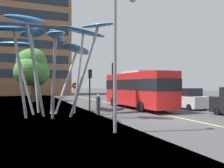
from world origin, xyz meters
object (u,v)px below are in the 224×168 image
at_px(traffic_light_kerb_near, 114,79).
at_px(street_lamp, 120,43).
at_px(car_parked_mid, 188,99).
at_px(car_parked_far, 152,96).
at_px(red_bus, 137,88).
at_px(leaf_sculpture, 49,40).
at_px(traffic_light_kerb_far, 90,81).
at_px(pedestrian, 98,104).
at_px(no_entry_sign, 75,91).

distance_m(traffic_light_kerb_near, street_lamp, 4.81).
distance_m(traffic_light_kerb_near, car_parked_mid, 10.47).
relative_size(traffic_light_kerb_near, car_parked_far, 1.05).
xyz_separation_m(car_parked_mid, street_lamp, (-10.95, -8.01, 3.67)).
relative_size(red_bus, car_parked_mid, 2.70).
xyz_separation_m(leaf_sculpture, car_parked_mid, (13.52, -0.75, -5.13)).
bearing_deg(traffic_light_kerb_near, car_parked_mid, 21.38).
distance_m(red_bus, traffic_light_kerb_far, 5.35).
bearing_deg(traffic_light_kerb_near, red_bus, 50.23).
distance_m(leaf_sculpture, car_parked_mid, 14.47).
relative_size(pedestrian, no_entry_sign, 0.63).
bearing_deg(car_parked_far, car_parked_mid, -92.01).
height_order(red_bus, traffic_light_kerb_far, red_bus).
bearing_deg(traffic_light_kerb_far, leaf_sculpture, -169.85).
bearing_deg(leaf_sculpture, traffic_light_kerb_near, -48.90).
bearing_deg(leaf_sculpture, car_parked_mid, -3.19).
height_order(car_parked_far, no_entry_sign, no_entry_sign).
height_order(pedestrian, no_entry_sign, no_entry_sign).
xyz_separation_m(red_bus, no_entry_sign, (-5.98, 2.15, -0.34)).
xyz_separation_m(traffic_light_kerb_near, pedestrian, (-0.23, 2.81, -2.04)).
bearing_deg(no_entry_sign, car_parked_mid, -22.45).
bearing_deg(red_bus, no_entry_sign, 160.26).
bearing_deg(red_bus, leaf_sculpture, -170.59).
distance_m(traffic_light_kerb_far, pedestrian, 3.05).
relative_size(red_bus, traffic_light_kerb_far, 2.85).
distance_m(traffic_light_kerb_near, pedestrian, 3.48).
xyz_separation_m(car_parked_far, pedestrian, (-10.07, -8.21, -0.11)).
distance_m(traffic_light_kerb_near, car_parked_far, 14.90).
xyz_separation_m(red_bus, leaf_sculpture, (-8.91, -1.48, 4.00)).
distance_m(red_bus, pedestrian, 6.23).
bearing_deg(traffic_light_kerb_near, no_entry_sign, 97.05).
xyz_separation_m(traffic_light_kerb_near, traffic_light_kerb_far, (-0.26, 5.16, -0.11)).
relative_size(car_parked_mid, street_lamp, 0.55).
relative_size(car_parked_mid, no_entry_sign, 1.52).
bearing_deg(leaf_sculpture, car_parked_far, 25.32).
height_order(leaf_sculpture, traffic_light_kerb_far, leaf_sculpture).
xyz_separation_m(traffic_light_kerb_near, no_entry_sign, (-1.00, 8.13, -1.12)).
height_order(car_parked_far, pedestrian, car_parked_far).
distance_m(pedestrian, no_entry_sign, 5.46).
xyz_separation_m(red_bus, street_lamp, (-6.34, -10.24, 2.54)).
distance_m(red_bus, leaf_sculpture, 9.88).
distance_m(street_lamp, pedestrian, 8.11).
height_order(traffic_light_kerb_near, no_entry_sign, traffic_light_kerb_near).
distance_m(traffic_light_kerb_far, no_entry_sign, 3.22).
relative_size(traffic_light_kerb_near, pedestrian, 2.41).
bearing_deg(no_entry_sign, red_bus, -19.74).
xyz_separation_m(traffic_light_kerb_near, street_lamp, (-1.37, -4.26, 1.77)).
bearing_deg(pedestrian, traffic_light_kerb_far, 90.67).
distance_m(red_bus, traffic_light_kerb_near, 7.82).
bearing_deg(traffic_light_kerb_far, no_entry_sign, 104.06).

